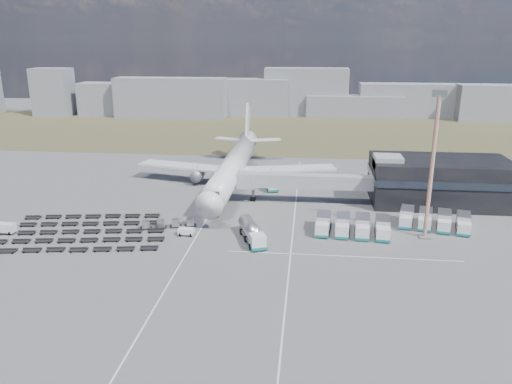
# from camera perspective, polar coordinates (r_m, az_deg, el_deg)

# --- Properties ---
(ground) EXTENTS (420.00, 420.00, 0.00)m
(ground) POSITION_cam_1_polar(r_m,az_deg,el_deg) (96.23, -5.41, -4.68)
(ground) COLOR #565659
(ground) RESTS_ON ground
(grass_strip) EXTENTS (420.00, 90.00, 0.01)m
(grass_strip) POSITION_cam_1_polar(r_m,az_deg,el_deg) (201.50, 0.80, 6.94)
(grass_strip) COLOR #46452A
(grass_strip) RESTS_ON ground
(lane_markings) EXTENTS (47.12, 110.00, 0.01)m
(lane_markings) POSITION_cam_1_polar(r_m,az_deg,el_deg) (97.61, 0.58, -4.28)
(lane_markings) COLOR silver
(lane_markings) RESTS_ON ground
(terminal) EXTENTS (30.40, 16.40, 11.00)m
(terminal) POSITION_cam_1_polar(r_m,az_deg,el_deg) (119.12, 20.15, 1.28)
(terminal) COLOR black
(terminal) RESTS_ON ground
(jet_bridge) EXTENTS (30.30, 3.80, 7.05)m
(jet_bridge) POSITION_cam_1_polar(r_m,az_deg,el_deg) (112.15, 4.58, 1.25)
(jet_bridge) COLOR #939399
(jet_bridge) RESTS_ON ground
(airliner) EXTENTS (51.59, 64.53, 17.62)m
(airliner) POSITION_cam_1_polar(r_m,az_deg,el_deg) (124.99, -2.56, 3.06)
(airliner) COLOR white
(airliner) RESTS_ON ground
(skyline) EXTENTS (306.22, 26.95, 24.91)m
(skyline) POSITION_cam_1_polar(r_m,az_deg,el_deg) (240.72, 0.65, 10.82)
(skyline) COLOR gray
(skyline) RESTS_ON ground
(fuel_tanker) EXTENTS (6.38, 11.06, 3.49)m
(fuel_tanker) POSITION_cam_1_polar(r_m,az_deg,el_deg) (91.54, -0.47, -4.60)
(fuel_tanker) COLOR white
(fuel_tanker) RESTS_ON ground
(pushback_tug) EXTENTS (2.96, 1.69, 1.36)m
(pushback_tug) POSITION_cam_1_polar(r_m,az_deg,el_deg) (95.38, -7.98, -4.54)
(pushback_tug) COLOR white
(pushback_tug) RESTS_ON ground
(utility_van) EXTENTS (3.80, 1.89, 2.03)m
(utility_van) POSITION_cam_1_polar(r_m,az_deg,el_deg) (106.55, -26.72, -3.74)
(utility_van) COLOR white
(utility_van) RESTS_ON ground
(catering_truck) EXTENTS (4.10, 6.71, 2.88)m
(catering_truck) POSITION_cam_1_polar(r_m,az_deg,el_deg) (122.68, 1.72, 0.95)
(catering_truck) COLOR white
(catering_truck) RESTS_ON ground
(service_trucks_near) EXTENTS (14.36, 8.77, 3.05)m
(service_trucks_near) POSITION_cam_1_polar(r_m,az_deg,el_deg) (96.56, 10.96, -3.80)
(service_trucks_near) COLOR white
(service_trucks_near) RESTS_ON ground
(service_trucks_far) EXTENTS (14.39, 10.06, 2.90)m
(service_trucks_far) POSITION_cam_1_polar(r_m,az_deg,el_deg) (103.99, 19.73, -3.04)
(service_trucks_far) COLOR white
(service_trucks_far) RESTS_ON ground
(uld_row) EXTENTS (10.88, 4.35, 1.51)m
(uld_row) POSITION_cam_1_polar(r_m,az_deg,el_deg) (99.57, -10.00, -3.56)
(uld_row) COLOR black
(uld_row) RESTS_ON ground
(baggage_dollies) EXTENTS (33.76, 23.08, 0.73)m
(baggage_dollies) POSITION_cam_1_polar(r_m,az_deg,el_deg) (101.11, -19.40, -4.31)
(baggage_dollies) COLOR black
(baggage_dollies) RESTS_ON ground
(floodlight_mast) EXTENTS (2.59, 2.11, 27.27)m
(floodlight_mast) POSITION_cam_1_polar(r_m,az_deg,el_deg) (94.80, 19.47, 2.74)
(floodlight_mast) COLOR #AD421B
(floodlight_mast) RESTS_ON ground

